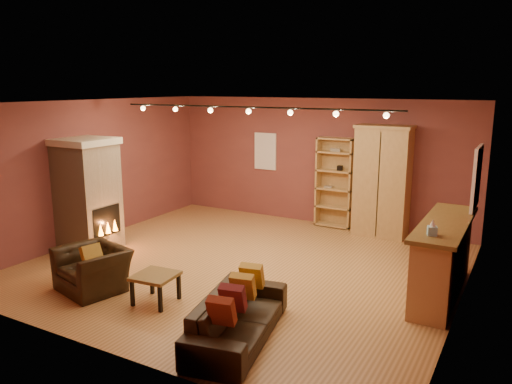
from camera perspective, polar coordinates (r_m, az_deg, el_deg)
The scene contains 16 objects.
floor at distance 8.78m, azimuth -1.46°, elevation -8.41°, with size 7.00×7.00×0.00m, color #A16C39.
ceiling at distance 8.22m, azimuth -1.57°, elevation 10.18°, with size 7.00×7.00×0.00m, color brown.
back_wall at distance 11.26m, azimuth 6.98°, elevation 3.48°, with size 7.00×0.02×2.80m, color brown.
left_wall at distance 10.58m, azimuth -18.05°, elevation 2.41°, with size 0.02×6.50×2.80m, color brown.
right_wall at distance 7.29m, azimuth 22.88°, elevation -2.17°, with size 0.02×6.50×2.80m, color brown.
fireplace at distance 9.92m, azimuth -18.64°, elevation -0.26°, with size 1.01×0.98×2.12m.
back_window at distance 11.77m, azimuth 1.08°, elevation 4.68°, with size 0.56×0.04×0.86m, color white.
bookcase at distance 11.06m, azimuth 9.06°, elevation 1.17°, with size 0.81×0.31×1.97m.
armoire at distance 10.54m, azimuth 14.23°, elevation 1.22°, with size 1.13×0.64×2.29m.
bar_counter at distance 7.92m, azimuth 20.55°, elevation -7.09°, with size 0.63×2.38×1.14m.
tissue_box at distance 6.98m, azimuth 19.51°, elevation -3.97°, with size 0.16×0.16×0.23m.
right_window at distance 8.61m, azimuth 23.92°, elevation 1.52°, with size 0.05×0.90×1.00m, color white.
loveseat at distance 6.29m, azimuth -2.05°, elevation -13.18°, with size 0.95×2.02×0.79m.
armchair at distance 8.06m, azimuth -18.20°, elevation -7.62°, with size 1.14×0.89×0.88m.
coffee_table at distance 7.39m, azimuth -11.43°, elevation -9.66°, with size 0.62×0.62×0.43m.
track_rail at distance 8.40m, azimuth -0.86°, elevation 9.43°, with size 5.20×0.09×0.13m.
Camera 1 is at (4.20, -7.06, 3.09)m, focal length 35.00 mm.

